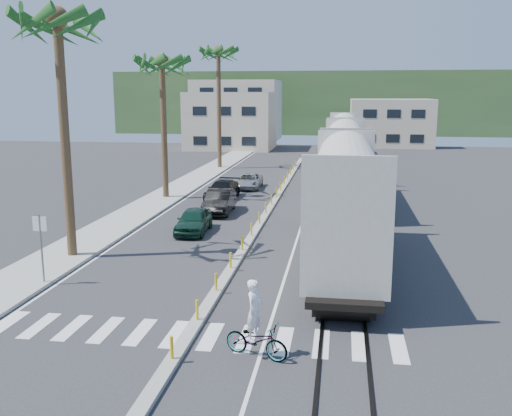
{
  "coord_description": "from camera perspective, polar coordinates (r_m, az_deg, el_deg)",
  "views": [
    {
      "loc": [
        4.75,
        -19.01,
        7.79
      ],
      "look_at": [
        0.48,
        9.49,
        2.0
      ],
      "focal_mm": 40.0,
      "sensor_mm": 36.0,
      "label": 1
    }
  ],
  "objects": [
    {
      "name": "car_lead",
      "position": [
        32.63,
        -6.25,
        -1.25
      ],
      "size": [
        1.96,
        4.25,
        1.41
      ],
      "primitive_type": "imported",
      "rotation": [
        0.0,
        0.0,
        0.04
      ],
      "color": "#103224",
      "rests_on": "ground"
    },
    {
      "name": "car_rear",
      "position": [
        47.8,
        -0.72,
        2.71
      ],
      "size": [
        2.15,
        4.4,
        1.2
      ],
      "primitive_type": "imported",
      "rotation": [
        0.0,
        0.0,
        0.02
      ],
      "color": "#A0A2A5",
      "rests_on": "ground"
    },
    {
      "name": "median",
      "position": [
        40.01,
        1.55,
        0.25
      ],
      "size": [
        0.45,
        60.0,
        0.85
      ],
      "color": "gray",
      "rests_on": "ground"
    },
    {
      "name": "ground",
      "position": [
        21.09,
        -5.2,
        -10.37
      ],
      "size": [
        140.0,
        140.0,
        0.0
      ],
      "primitive_type": "plane",
      "color": "#28282B",
      "rests_on": "ground"
    },
    {
      "name": "cyclist",
      "position": [
        17.44,
        0.01,
        -12.41
      ],
      "size": [
        1.99,
        2.5,
        2.43
      ],
      "rotation": [
        0.0,
        0.0,
        1.24
      ],
      "color": "#9EA0A5",
      "rests_on": "ground"
    },
    {
      "name": "hillside",
      "position": [
        119.12,
        6.34,
        10.43
      ],
      "size": [
        80.0,
        20.0,
        12.0
      ],
      "primitive_type": "cube",
      "color": "#385628",
      "rests_on": "ground"
    },
    {
      "name": "sidewalk",
      "position": [
        46.61,
        -8.12,
        1.72
      ],
      "size": [
        3.0,
        90.0,
        0.15
      ],
      "primitive_type": "cube",
      "color": "gray",
      "rests_on": "ground"
    },
    {
      "name": "buildings",
      "position": [
        91.42,
        1.53,
        9.21
      ],
      "size": [
        38.0,
        27.0,
        10.0
      ],
      "color": "#C3B49B",
      "rests_on": "ground"
    },
    {
      "name": "freight_train",
      "position": [
        45.85,
        8.82,
        5.11
      ],
      "size": [
        3.0,
        60.94,
        5.85
      ],
      "color": "#A9A79B",
      "rests_on": "ground"
    },
    {
      "name": "lane_markings",
      "position": [
        45.23,
        -0.38,
        1.45
      ],
      "size": [
        9.42,
        90.0,
        0.01
      ],
      "color": "silver",
      "rests_on": "ground"
    },
    {
      "name": "car_second",
      "position": [
        37.85,
        -3.69,
        0.65
      ],
      "size": [
        1.96,
        4.78,
        1.54
      ],
      "primitive_type": "imported",
      "rotation": [
        0.0,
        0.0,
        0.04
      ],
      "color": "black",
      "rests_on": "ground"
    },
    {
      "name": "rails",
      "position": [
        47.65,
        8.72,
        1.85
      ],
      "size": [
        1.56,
        100.0,
        0.06
      ],
      "color": "black",
      "rests_on": "ground"
    },
    {
      "name": "crosswalk",
      "position": [
        19.3,
        -6.63,
        -12.51
      ],
      "size": [
        14.0,
        2.2,
        0.01
      ],
      "primitive_type": "cube",
      "color": "silver",
      "rests_on": "ground"
    },
    {
      "name": "palm_trees",
      "position": [
        43.75,
        -8.89,
        15.18
      ],
      "size": [
        3.5,
        37.2,
        13.75
      ],
      "color": "brown",
      "rests_on": "ground"
    },
    {
      "name": "car_third",
      "position": [
        42.86,
        -3.39,
        1.8
      ],
      "size": [
        2.49,
        4.98,
        1.38
      ],
      "primitive_type": "imported",
      "rotation": [
        0.0,
        0.0,
        -0.06
      ],
      "color": "black",
      "rests_on": "ground"
    },
    {
      "name": "street_sign",
      "position": [
        24.91,
        -20.72,
        -2.9
      ],
      "size": [
        0.6,
        0.08,
        3.0
      ],
      "color": "slate",
      "rests_on": "ground"
    }
  ]
}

